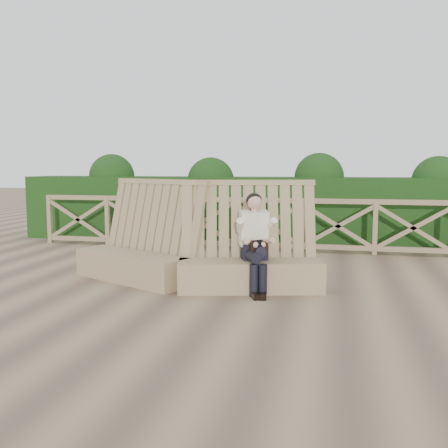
# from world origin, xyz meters

# --- Properties ---
(ground) EXTENTS (60.00, 60.00, 0.00)m
(ground) POSITION_xyz_m (0.00, 0.00, 0.00)
(ground) COLOR brown
(ground) RESTS_ON ground
(bench) EXTENTS (3.93, 1.58, 1.57)m
(bench) POSITION_xyz_m (-0.71, 0.27, 0.39)
(bench) COLOR olive
(bench) RESTS_ON ground
(woman) EXTENTS (0.54, 0.88, 1.37)m
(woman) POSITION_xyz_m (0.28, 0.12, 0.73)
(woman) COLOR black
(woman) RESTS_ON ground
(guardrail) EXTENTS (10.10, 0.09, 1.10)m
(guardrail) POSITION_xyz_m (0.00, 3.50, 0.55)
(guardrail) COLOR #86674E
(guardrail) RESTS_ON ground
(hedge) EXTENTS (12.00, 1.20, 1.50)m
(hedge) POSITION_xyz_m (0.00, 4.70, 0.75)
(hedge) COLOR black
(hedge) RESTS_ON ground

